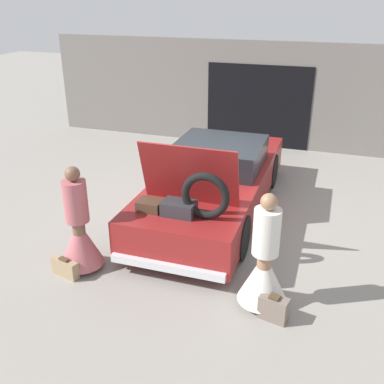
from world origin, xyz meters
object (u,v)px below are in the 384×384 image
object	(u,v)px
person_left	(79,234)
suitcase_beside_right_person	(274,308)
car	(215,182)
person_right	(264,267)
suitcase_beside_left_person	(65,268)

from	to	relation	value
person_left	suitcase_beside_right_person	world-z (taller)	person_left
car	suitcase_beside_right_person	distance (m)	3.29
car	person_right	xyz separation A→B (m)	(1.41, -2.57, -0.01)
car	person_right	size ratio (longest dim) A/B	3.05
person_left	suitcase_beside_right_person	xyz separation A→B (m)	(3.02, -0.28, -0.43)
car	person_right	world-z (taller)	car
person_left	suitcase_beside_left_person	world-z (taller)	person_left
suitcase_beside_right_person	person_right	bearing A→B (deg)	127.09
suitcase_beside_left_person	car	bearing A→B (deg)	61.67
person_right	car	bearing A→B (deg)	40.46
person_right	suitcase_beside_right_person	size ratio (longest dim) A/B	4.05
person_left	person_right	xyz separation A→B (m)	(2.81, -0.01, -0.01)
person_right	suitcase_beside_right_person	world-z (taller)	person_right
person_left	suitcase_beside_right_person	distance (m)	3.06
person_right	suitcase_beside_right_person	bearing A→B (deg)	-131.09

